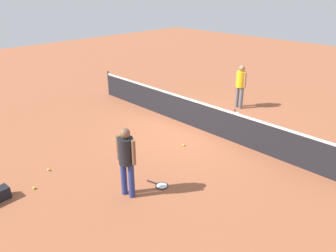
# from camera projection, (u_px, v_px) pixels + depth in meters

# --- Properties ---
(ground_plane) EXTENTS (40.00, 40.00, 0.00)m
(ground_plane) POSITION_uv_depth(u_px,v_px,m) (195.00, 127.00, 10.88)
(ground_plane) COLOR #9E5638
(court_net) EXTENTS (10.09, 0.09, 1.07)m
(court_net) POSITION_uv_depth(u_px,v_px,m) (195.00, 114.00, 10.67)
(court_net) COLOR #4C4C51
(court_net) RESTS_ON ground_plane
(player_near_side) EXTENTS (0.53, 0.41, 1.70)m
(player_near_side) POSITION_uv_depth(u_px,v_px,m) (126.00, 157.00, 6.96)
(player_near_side) COLOR navy
(player_near_side) RESTS_ON ground_plane
(player_far_side) EXTENTS (0.53, 0.40, 1.70)m
(player_far_side) POSITION_uv_depth(u_px,v_px,m) (241.00, 83.00, 12.22)
(player_far_side) COLOR #595960
(player_far_side) RESTS_ON ground_plane
(tennis_racket_near_player) EXTENTS (0.61, 0.38, 0.03)m
(tennis_racket_near_player) POSITION_uv_depth(u_px,v_px,m) (161.00, 185.00, 7.70)
(tennis_racket_near_player) COLOR black
(tennis_racket_near_player) RESTS_ON ground_plane
(tennis_racket_far_player) EXTENTS (0.48, 0.57, 0.03)m
(tennis_racket_far_player) POSITION_uv_depth(u_px,v_px,m) (235.00, 113.00, 12.03)
(tennis_racket_far_player) COLOR white
(tennis_racket_far_player) RESTS_ON ground_plane
(tennis_ball_near_player) EXTENTS (0.07, 0.07, 0.07)m
(tennis_ball_near_player) POSITION_uv_depth(u_px,v_px,m) (49.00, 170.00, 8.31)
(tennis_ball_near_player) COLOR #C6E033
(tennis_ball_near_player) RESTS_ON ground_plane
(tennis_ball_by_net) EXTENTS (0.07, 0.07, 0.07)m
(tennis_ball_by_net) POSITION_uv_depth(u_px,v_px,m) (34.00, 188.00, 7.56)
(tennis_ball_by_net) COLOR #C6E033
(tennis_ball_by_net) RESTS_ON ground_plane
(tennis_ball_midcourt) EXTENTS (0.07, 0.07, 0.07)m
(tennis_ball_midcourt) POSITION_uv_depth(u_px,v_px,m) (183.00, 145.00, 9.59)
(tennis_ball_midcourt) COLOR #C6E033
(tennis_ball_midcourt) RESTS_ON ground_plane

